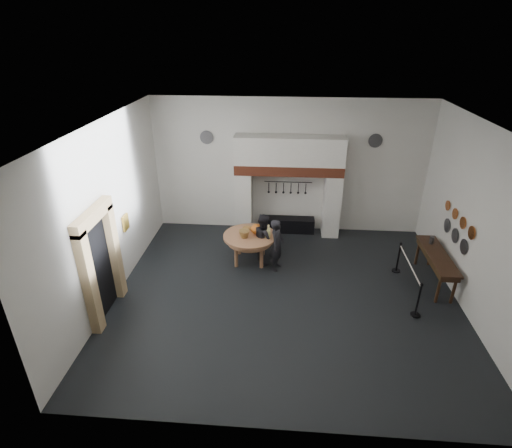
# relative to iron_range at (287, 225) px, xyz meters

# --- Properties ---
(floor) EXTENTS (9.00, 8.00, 0.02)m
(floor) POSITION_rel_iron_range_xyz_m (0.00, -3.72, -0.25)
(floor) COLOR black
(floor) RESTS_ON ground
(ceiling) EXTENTS (9.00, 8.00, 0.02)m
(ceiling) POSITION_rel_iron_range_xyz_m (0.00, -3.72, 4.25)
(ceiling) COLOR silver
(ceiling) RESTS_ON wall_back
(wall_back) EXTENTS (9.00, 0.02, 4.50)m
(wall_back) POSITION_rel_iron_range_xyz_m (0.00, 0.28, 2.00)
(wall_back) COLOR silver
(wall_back) RESTS_ON floor
(wall_front) EXTENTS (9.00, 0.02, 4.50)m
(wall_front) POSITION_rel_iron_range_xyz_m (0.00, -7.72, 2.00)
(wall_front) COLOR silver
(wall_front) RESTS_ON floor
(wall_left) EXTENTS (0.02, 8.00, 4.50)m
(wall_left) POSITION_rel_iron_range_xyz_m (-4.50, -3.72, 2.00)
(wall_left) COLOR silver
(wall_left) RESTS_ON floor
(wall_right) EXTENTS (0.02, 8.00, 4.50)m
(wall_right) POSITION_rel_iron_range_xyz_m (4.50, -3.72, 2.00)
(wall_right) COLOR silver
(wall_right) RESTS_ON floor
(chimney_pier_left) EXTENTS (0.55, 0.70, 2.15)m
(chimney_pier_left) POSITION_rel_iron_range_xyz_m (-1.48, -0.07, 0.82)
(chimney_pier_left) COLOR silver
(chimney_pier_left) RESTS_ON floor
(chimney_pier_right) EXTENTS (0.55, 0.70, 2.15)m
(chimney_pier_right) POSITION_rel_iron_range_xyz_m (1.48, -0.07, 0.82)
(chimney_pier_right) COLOR silver
(chimney_pier_right) RESTS_ON floor
(hearth_brick_band) EXTENTS (3.50, 0.72, 0.32)m
(hearth_brick_band) POSITION_rel_iron_range_xyz_m (0.00, -0.07, 2.06)
(hearth_brick_band) COLOR #9E442B
(hearth_brick_band) RESTS_ON chimney_pier_left
(chimney_hood) EXTENTS (3.50, 0.70, 0.90)m
(chimney_hood) POSITION_rel_iron_range_xyz_m (0.00, -0.07, 2.67)
(chimney_hood) COLOR silver
(chimney_hood) RESTS_ON hearth_brick_band
(iron_range) EXTENTS (1.90, 0.45, 0.50)m
(iron_range) POSITION_rel_iron_range_xyz_m (0.00, 0.00, 0.00)
(iron_range) COLOR black
(iron_range) RESTS_ON floor
(utensil_rail) EXTENTS (1.60, 0.02, 0.02)m
(utensil_rail) POSITION_rel_iron_range_xyz_m (0.00, 0.20, 1.50)
(utensil_rail) COLOR black
(utensil_rail) RESTS_ON wall_back
(door_recess) EXTENTS (0.04, 1.10, 2.50)m
(door_recess) POSITION_rel_iron_range_xyz_m (-4.47, -4.72, 1.00)
(door_recess) COLOR black
(door_recess) RESTS_ON floor
(door_jamb_near) EXTENTS (0.22, 0.30, 2.60)m
(door_jamb_near) POSITION_rel_iron_range_xyz_m (-4.38, -5.42, 1.05)
(door_jamb_near) COLOR tan
(door_jamb_near) RESTS_ON floor
(door_jamb_far) EXTENTS (0.22, 0.30, 2.60)m
(door_jamb_far) POSITION_rel_iron_range_xyz_m (-4.38, -4.02, 1.05)
(door_jamb_far) COLOR tan
(door_jamb_far) RESTS_ON floor
(door_lintel) EXTENTS (0.22, 1.70, 0.30)m
(door_lintel) POSITION_rel_iron_range_xyz_m (-4.38, -4.72, 2.40)
(door_lintel) COLOR tan
(door_lintel) RESTS_ON door_jamb_near
(wall_plaque) EXTENTS (0.05, 0.34, 0.44)m
(wall_plaque) POSITION_rel_iron_range_xyz_m (-4.45, -2.92, 1.35)
(wall_plaque) COLOR gold
(wall_plaque) RESTS_ON wall_left
(work_table) EXTENTS (1.71, 1.71, 0.07)m
(work_table) POSITION_rel_iron_range_xyz_m (-1.10, -2.04, 0.59)
(work_table) COLOR #AC7751
(work_table) RESTS_ON floor
(pumpkin) EXTENTS (0.36, 0.36, 0.31)m
(pumpkin) POSITION_rel_iron_range_xyz_m (-0.90, -1.94, 0.78)
(pumpkin) COLOR #D35F1D
(pumpkin) RESTS_ON work_table
(cheese_block_big) EXTENTS (0.22, 0.22, 0.24)m
(cheese_block_big) POSITION_rel_iron_range_xyz_m (-0.60, -2.09, 0.74)
(cheese_block_big) COLOR #F8F494
(cheese_block_big) RESTS_ON work_table
(cheese_block_small) EXTENTS (0.18, 0.18, 0.20)m
(cheese_block_small) POSITION_rel_iron_range_xyz_m (-0.62, -1.79, 0.72)
(cheese_block_small) COLOR #EEDC8E
(cheese_block_small) RESTS_ON work_table
(wicker_basket) EXTENTS (0.35, 0.35, 0.22)m
(wicker_basket) POSITION_rel_iron_range_xyz_m (-1.25, -2.19, 0.73)
(wicker_basket) COLOR olive
(wicker_basket) RESTS_ON work_table
(bread_loaf) EXTENTS (0.31, 0.18, 0.13)m
(bread_loaf) POSITION_rel_iron_range_xyz_m (-1.20, -1.69, 0.69)
(bread_loaf) COLOR #A16D39
(bread_loaf) RESTS_ON work_table
(visitor_near) EXTENTS (0.53, 0.66, 1.58)m
(visitor_near) POSITION_rel_iron_range_xyz_m (-0.28, -2.42, 0.54)
(visitor_near) COLOR black
(visitor_near) RESTS_ON floor
(visitor_far) EXTENTS (0.76, 0.88, 1.55)m
(visitor_far) POSITION_rel_iron_range_xyz_m (-0.68, -2.02, 0.52)
(visitor_far) COLOR black
(visitor_far) RESTS_ON floor
(side_table) EXTENTS (0.55, 2.20, 0.06)m
(side_table) POSITION_rel_iron_range_xyz_m (4.10, -2.80, 0.62)
(side_table) COLOR #332212
(side_table) RESTS_ON floor
(pewter_jug) EXTENTS (0.12, 0.12, 0.22)m
(pewter_jug) POSITION_rel_iron_range_xyz_m (4.10, -2.20, 0.76)
(pewter_jug) COLOR #48474C
(pewter_jug) RESTS_ON side_table
(copper_pan_a) EXTENTS (0.03, 0.34, 0.34)m
(copper_pan_a) POSITION_rel_iron_range_xyz_m (4.46, -3.52, 1.70)
(copper_pan_a) COLOR #C6662D
(copper_pan_a) RESTS_ON wall_right
(copper_pan_b) EXTENTS (0.03, 0.32, 0.32)m
(copper_pan_b) POSITION_rel_iron_range_xyz_m (4.46, -2.97, 1.70)
(copper_pan_b) COLOR #C6662D
(copper_pan_b) RESTS_ON wall_right
(copper_pan_c) EXTENTS (0.03, 0.30, 0.30)m
(copper_pan_c) POSITION_rel_iron_range_xyz_m (4.46, -2.42, 1.70)
(copper_pan_c) COLOR #C6662D
(copper_pan_c) RESTS_ON wall_right
(copper_pan_d) EXTENTS (0.03, 0.28, 0.28)m
(copper_pan_d) POSITION_rel_iron_range_xyz_m (4.46, -1.87, 1.70)
(copper_pan_d) COLOR #C6662D
(copper_pan_d) RESTS_ON wall_right
(pewter_plate_left) EXTENTS (0.03, 0.40, 0.40)m
(pewter_plate_left) POSITION_rel_iron_range_xyz_m (4.46, -3.32, 1.20)
(pewter_plate_left) COLOR #4C4C51
(pewter_plate_left) RESTS_ON wall_right
(pewter_plate_mid) EXTENTS (0.03, 0.40, 0.40)m
(pewter_plate_mid) POSITION_rel_iron_range_xyz_m (4.46, -2.72, 1.20)
(pewter_plate_mid) COLOR #4C4C51
(pewter_plate_mid) RESTS_ON wall_right
(pewter_plate_right) EXTENTS (0.03, 0.40, 0.40)m
(pewter_plate_right) POSITION_rel_iron_range_xyz_m (4.46, -2.12, 1.20)
(pewter_plate_right) COLOR #4C4C51
(pewter_plate_right) RESTS_ON wall_right
(pewter_plate_back_left) EXTENTS (0.44, 0.03, 0.44)m
(pewter_plate_back_left) POSITION_rel_iron_range_xyz_m (-2.70, 0.24, 2.95)
(pewter_plate_back_left) COLOR #4C4C51
(pewter_plate_back_left) RESTS_ON wall_back
(pewter_plate_back_right) EXTENTS (0.44, 0.03, 0.44)m
(pewter_plate_back_right) POSITION_rel_iron_range_xyz_m (2.70, 0.24, 2.95)
(pewter_plate_back_right) COLOR #4C4C51
(pewter_plate_back_right) RESTS_ON wall_back
(barrier_post_near) EXTENTS (0.05, 0.05, 0.90)m
(barrier_post_near) POSITION_rel_iron_range_xyz_m (3.23, -4.32, 0.20)
(barrier_post_near) COLOR black
(barrier_post_near) RESTS_ON floor
(barrier_post_far) EXTENTS (0.05, 0.05, 0.90)m
(barrier_post_far) POSITION_rel_iron_range_xyz_m (3.23, -2.32, 0.20)
(barrier_post_far) COLOR black
(barrier_post_far) RESTS_ON floor
(barrier_rope) EXTENTS (0.04, 2.00, 0.04)m
(barrier_rope) POSITION_rel_iron_range_xyz_m (3.23, -3.32, 0.60)
(barrier_rope) COLOR beige
(barrier_rope) RESTS_ON barrier_post_near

